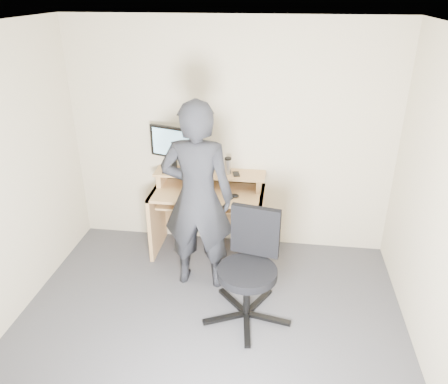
% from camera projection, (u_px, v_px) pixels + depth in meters
% --- Properties ---
extents(ground, '(3.50, 3.50, 0.00)m').
position_uv_depth(ground, '(203.00, 347.00, 3.66)').
color(ground, '#4A4A4F').
rests_on(ground, ground).
extents(back_wall, '(3.50, 0.02, 2.50)m').
position_uv_depth(back_wall, '(230.00, 139.00, 4.68)').
color(back_wall, beige).
rests_on(back_wall, ground).
extents(ceiling, '(3.50, 3.50, 0.02)m').
position_uv_depth(ceiling, '(195.00, 32.00, 2.58)').
color(ceiling, white).
rests_on(ceiling, back_wall).
extents(desk, '(1.20, 0.60, 0.91)m').
position_uv_depth(desk, '(209.00, 205.00, 4.81)').
color(desk, tan).
rests_on(desk, ground).
extents(monitor, '(0.51, 0.20, 0.50)m').
position_uv_depth(monitor, '(173.00, 145.00, 4.61)').
color(monitor, black).
rests_on(monitor, desk).
extents(external_drive, '(0.08, 0.13, 0.20)m').
position_uv_depth(external_drive, '(196.00, 162.00, 4.72)').
color(external_drive, black).
rests_on(external_drive, desk).
extents(travel_mug, '(0.09, 0.09, 0.16)m').
position_uv_depth(travel_mug, '(228.00, 167.00, 4.66)').
color(travel_mug, '#AFAFB4').
rests_on(travel_mug, desk).
extents(smartphone, '(0.10, 0.14, 0.01)m').
position_uv_depth(smartphone, '(236.00, 174.00, 4.67)').
color(smartphone, black).
rests_on(smartphone, desk).
extents(charger, '(0.05, 0.05, 0.03)m').
position_uv_depth(charger, '(185.00, 173.00, 4.66)').
color(charger, black).
rests_on(charger, desk).
extents(headphones, '(0.16, 0.16, 0.06)m').
position_uv_depth(headphones, '(193.00, 169.00, 4.79)').
color(headphones, silver).
rests_on(headphones, desk).
extents(keyboard, '(0.47, 0.20, 0.03)m').
position_uv_depth(keyboard, '(200.00, 202.00, 4.62)').
color(keyboard, black).
rests_on(keyboard, desk).
extents(mouse, '(0.10, 0.07, 0.04)m').
position_uv_depth(mouse, '(234.00, 196.00, 4.52)').
color(mouse, black).
rests_on(mouse, desk).
extents(office_chair, '(0.79, 0.78, 0.99)m').
position_uv_depth(office_chair, '(250.00, 263.00, 3.83)').
color(office_chair, black).
rests_on(office_chair, ground).
extents(person, '(0.69, 0.46, 1.88)m').
position_uv_depth(person, '(198.00, 198.00, 4.09)').
color(person, black).
rests_on(person, ground).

